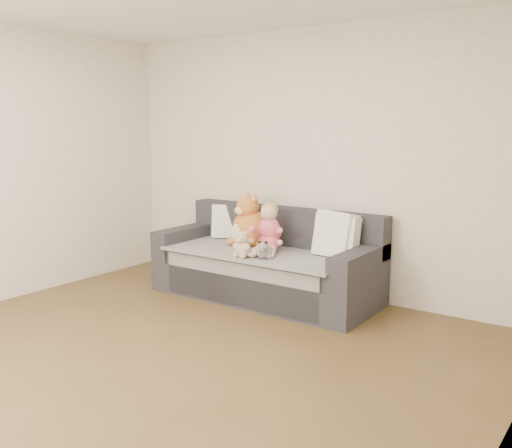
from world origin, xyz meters
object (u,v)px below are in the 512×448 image
Objects in this scene: plush_cat at (249,225)px; teddy_bear at (242,246)px; sofa at (267,266)px; sippy_cup at (266,249)px; toddler at (268,231)px.

plush_cat is 2.23× the size of teddy_bear.
plush_cat is (-0.24, 0.03, 0.37)m from sofa.
sippy_cup is (0.36, -0.23, -0.15)m from plush_cat.
sippy_cup is (0.06, -0.12, -0.14)m from toddler.
sippy_cup is at bearing -58.25° from sofa.
plush_cat is at bearing 140.73° from toddler.
teddy_bear is at bearing -119.83° from toddler.
sofa is 0.49m from teddy_bear.
plush_cat is at bearing 127.34° from teddy_bear.
toddler is 0.20m from sippy_cup.
toddler is 4.42× the size of sippy_cup.
teddy_bear is at bearing -89.31° from sofa.
teddy_bear is (0.24, -0.44, -0.11)m from plush_cat.
sofa is 3.84× the size of plush_cat.
toddler is at bearing 2.08° from plush_cat.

